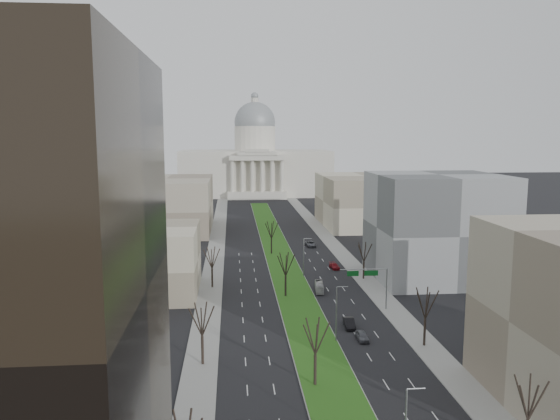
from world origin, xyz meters
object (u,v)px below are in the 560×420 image
car_grey_near (362,336)px  car_black (349,323)px  car_grey_far (311,244)px  box_van (319,287)px  car_red (334,266)px

car_grey_near → car_black: size_ratio=0.87×
car_grey_far → box_van: size_ratio=0.81×
car_black → box_van: box_van is taller
car_grey_near → car_black: car_black is taller
car_grey_far → box_van: bearing=-100.5°
car_grey_near → car_black: bearing=97.0°
car_black → car_grey_far: (3.08, 67.89, -0.02)m
car_black → car_red: 41.12m
car_grey_far → car_red: bearing=-90.2°
car_grey_near → car_red: car_grey_near is taller
car_red → car_grey_far: car_grey_far is taller
car_black → box_van: bearing=98.1°
car_red → box_van: 20.09m
car_grey_near → car_red: size_ratio=0.91×
car_grey_near → box_van: (-2.52, 27.96, 0.24)m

